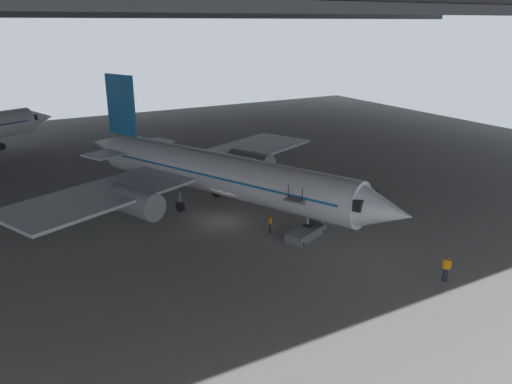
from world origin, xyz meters
TOP-DOWN VIEW (x-y plane):
  - ground_plane at (0.00, 0.00)m, footprint 110.00×110.00m
  - hangar_structure at (-0.09, 13.75)m, footprint 121.00×99.00m
  - airplane_main at (0.06, 2.66)m, footprint 33.15×33.15m
  - boarding_stairs at (3.40, -6.44)m, footprint 4.32×2.91m
  - crew_worker_near_nose at (7.21, -16.53)m, footprint 0.39×0.47m
  - crew_worker_by_stairs at (1.48, -4.37)m, footprint 0.36×0.50m

SIDE VIEW (x-z plane):
  - ground_plane at x=0.00m, z-range 0.00..0.00m
  - boarding_stairs at x=3.40m, z-range -1.56..3.00m
  - crew_worker_by_stairs at x=1.48m, z-range 0.11..1.71m
  - crew_worker_near_nose at x=7.21m, z-range 0.13..1.90m
  - airplane_main at x=0.06m, z-range -2.13..8.85m
  - hangar_structure at x=-0.09m, z-range 8.42..26.56m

